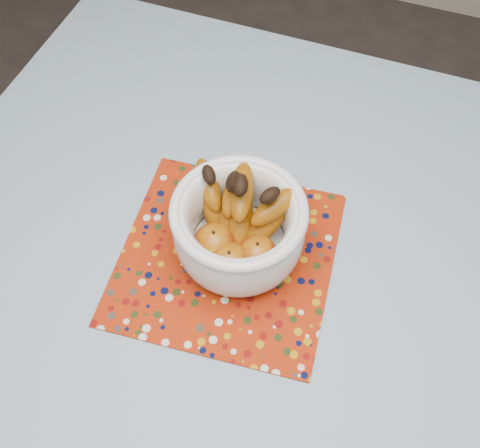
% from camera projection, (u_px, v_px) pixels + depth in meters
% --- Properties ---
extents(table, '(1.20, 1.20, 0.75)m').
position_uv_depth(table, '(256.00, 333.00, 0.97)').
color(table, brown).
rests_on(table, ground).
extents(tablecloth, '(1.32, 1.32, 0.01)m').
position_uv_depth(tablecloth, '(257.00, 314.00, 0.90)').
color(tablecloth, slate).
rests_on(tablecloth, table).
extents(placemat, '(0.39, 0.39, 0.00)m').
position_uv_depth(placemat, '(227.00, 257.00, 0.95)').
color(placemat, '#972108').
rests_on(placemat, tablecloth).
extents(fruit_bowl, '(0.26, 0.22, 0.17)m').
position_uv_depth(fruit_bowl, '(238.00, 221.00, 0.90)').
color(fruit_bowl, silver).
rests_on(fruit_bowl, placemat).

